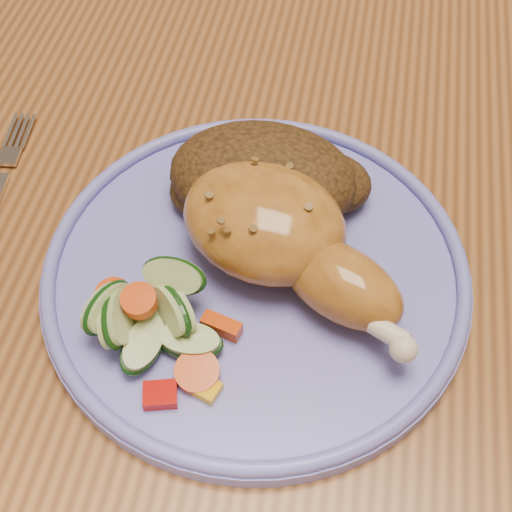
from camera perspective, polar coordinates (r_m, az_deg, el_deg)
ground at (r=1.23m, az=5.77°, el=-17.79°), size 4.00×4.00×0.00m
dining_table at (r=0.64m, az=10.61°, el=1.93°), size 0.90×1.40×0.75m
plate at (r=0.49m, az=-0.00°, el=-1.46°), size 0.29×0.29×0.01m
plate_rim at (r=0.48m, az=-0.00°, el=-0.71°), size 0.29×0.29×0.01m
chicken_leg at (r=0.47m, az=2.11°, el=1.62°), size 0.18×0.15×0.06m
rice_pilaf at (r=0.51m, az=0.87°, el=6.19°), size 0.14×0.10×0.06m
vegetable_pile at (r=0.45m, az=-8.34°, el=-5.05°), size 0.11×0.10×0.05m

